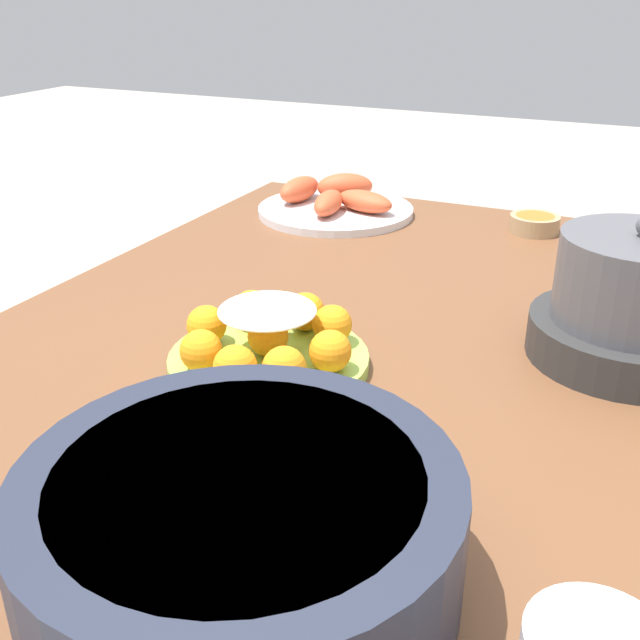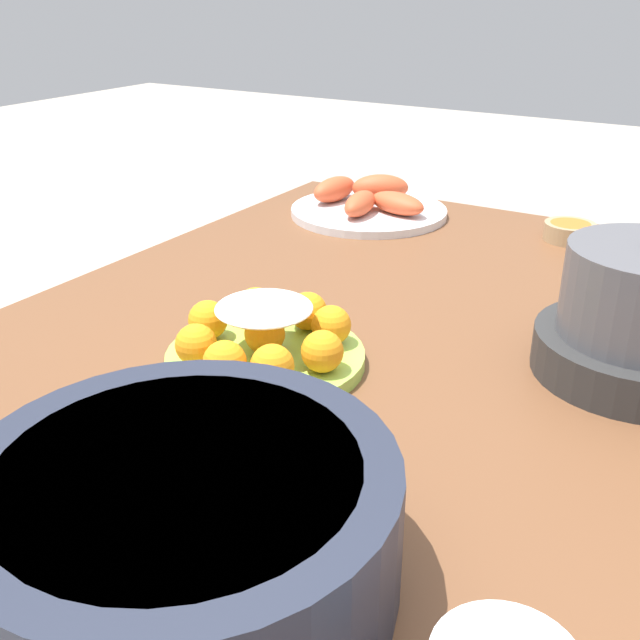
{
  "view_description": "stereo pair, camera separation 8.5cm",
  "coord_description": "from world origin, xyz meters",
  "px_view_note": "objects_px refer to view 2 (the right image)",
  "views": [
    {
      "loc": [
        0.77,
        0.29,
        1.13
      ],
      "look_at": [
        0.06,
        -0.04,
        0.77
      ],
      "focal_mm": 42.0,
      "sensor_mm": 36.0,
      "label": 1
    },
    {
      "loc": [
        0.73,
        0.37,
        1.13
      ],
      "look_at": [
        0.06,
        -0.04,
        0.77
      ],
      "focal_mm": 42.0,
      "sensor_mm": 36.0,
      "label": 2
    }
  ],
  "objects_px": {
    "cake_plate": "(265,342)",
    "sauce_bowl": "(570,231)",
    "dining_table": "(368,409)",
    "serving_bowl": "(183,522)",
    "seafood_platter": "(369,204)"
  },
  "relations": [
    {
      "from": "dining_table",
      "to": "serving_bowl",
      "type": "xyz_separation_m",
      "value": [
        0.42,
        0.07,
        0.15
      ]
    },
    {
      "from": "cake_plate",
      "to": "seafood_platter",
      "type": "bearing_deg",
      "value": -163.35
    },
    {
      "from": "serving_bowl",
      "to": "seafood_platter",
      "type": "bearing_deg",
      "value": -160.3
    },
    {
      "from": "cake_plate",
      "to": "serving_bowl",
      "type": "relative_size",
      "value": 0.74
    },
    {
      "from": "dining_table",
      "to": "cake_plate",
      "type": "height_order",
      "value": "cake_plate"
    },
    {
      "from": "dining_table",
      "to": "serving_bowl",
      "type": "distance_m",
      "value": 0.45
    },
    {
      "from": "serving_bowl",
      "to": "sauce_bowl",
      "type": "height_order",
      "value": "serving_bowl"
    },
    {
      "from": "sauce_bowl",
      "to": "seafood_platter",
      "type": "relative_size",
      "value": 0.3
    },
    {
      "from": "dining_table",
      "to": "seafood_platter",
      "type": "height_order",
      "value": "seafood_platter"
    },
    {
      "from": "cake_plate",
      "to": "sauce_bowl",
      "type": "relative_size",
      "value": 2.67
    },
    {
      "from": "serving_bowl",
      "to": "sauce_bowl",
      "type": "bearing_deg",
      "value": 177.68
    },
    {
      "from": "cake_plate",
      "to": "sauce_bowl",
      "type": "xyz_separation_m",
      "value": [
        -0.62,
        0.18,
        -0.01
      ]
    },
    {
      "from": "cake_plate",
      "to": "sauce_bowl",
      "type": "distance_m",
      "value": 0.64
    },
    {
      "from": "dining_table",
      "to": "cake_plate",
      "type": "relative_size",
      "value": 5.51
    },
    {
      "from": "dining_table",
      "to": "sauce_bowl",
      "type": "relative_size",
      "value": 14.7
    }
  ]
}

